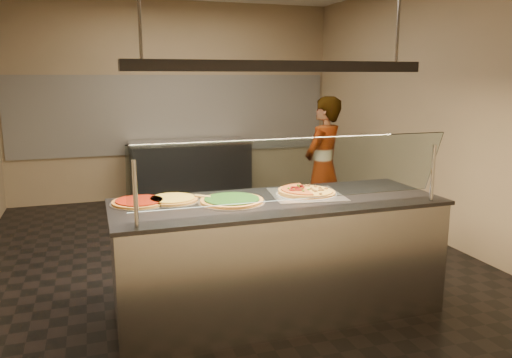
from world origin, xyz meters
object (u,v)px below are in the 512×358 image
object	(u,v)px
worker	(323,167)
heat_lamp_housing	(279,66)
half_pizza_sausage	(319,190)
prep_table	(191,172)
sneeze_guard	(296,170)
half_pizza_pepperoni	(294,191)
perforated_tray	(306,194)
pizza_tomato	(139,202)
pizza_spatula	(210,196)
pizza_spinach	(232,200)
serving_counter	(278,256)
pizza_cheese	(172,199)

from	to	relation	value
worker	heat_lamp_housing	size ratio (longest dim) A/B	0.72
half_pizza_sausage	prep_table	distance (m)	3.76
sneeze_guard	worker	distance (m)	2.41
sneeze_guard	half_pizza_pepperoni	bearing A→B (deg)	68.86
perforated_tray	worker	xyz separation A→B (m)	(0.93, 1.61, -0.11)
half_pizza_sausage	pizza_tomato	size ratio (longest dim) A/B	1.12
sneeze_guard	pizza_spatula	size ratio (longest dim) A/B	8.14
pizza_spinach	pizza_spatula	world-z (taller)	pizza_spatula
serving_counter	half_pizza_pepperoni	bearing A→B (deg)	29.71
worker	heat_lamp_housing	distance (m)	2.37
serving_counter	pizza_tomato	distance (m)	1.17
sneeze_guard	heat_lamp_housing	world-z (taller)	heat_lamp_housing
pizza_spinach	pizza_cheese	world-z (taller)	pizza_spinach
pizza_tomato	prep_table	xyz separation A→B (m)	(1.08, 3.59, -0.48)
pizza_spinach	worker	xyz separation A→B (m)	(1.58, 1.66, -0.12)
half_pizza_sausage	serving_counter	bearing A→B (deg)	-166.00
heat_lamp_housing	pizza_cheese	bearing A→B (deg)	163.80
pizza_spinach	heat_lamp_housing	world-z (taller)	heat_lamp_housing
pizza_cheese	pizza_spatula	distance (m)	0.29
half_pizza_pepperoni	perforated_tray	bearing A→B (deg)	-0.56
half_pizza_sausage	pizza_cheese	distance (m)	1.19
half_pizza_pepperoni	half_pizza_sausage	bearing A→B (deg)	0.26
sneeze_guard	worker	bearing A→B (deg)	59.29
serving_counter	worker	distance (m)	2.12
serving_counter	half_pizza_pepperoni	distance (m)	0.54
half_pizza_pepperoni	worker	xyz separation A→B (m)	(1.04, 1.60, -0.14)
pizza_spinach	prep_table	distance (m)	3.83
perforated_tray	prep_table	size ratio (longest dim) A/B	0.36
pizza_spinach	prep_table	bearing A→B (deg)	83.90
half_pizza_pepperoni	worker	size ratio (longest dim) A/B	0.30
sneeze_guard	pizza_cheese	world-z (taller)	sneeze_guard
half_pizza_sausage	worker	xyz separation A→B (m)	(0.82, 1.60, -0.13)
heat_lamp_housing	perforated_tray	bearing A→B (deg)	18.86
half_pizza_pepperoni	half_pizza_sausage	size ratio (longest dim) A/B	1.00
serving_counter	pizza_spatula	bearing A→B (deg)	159.92
sneeze_guard	pizza_spatula	xyz separation A→B (m)	(-0.50, 0.53, -0.27)
pizza_cheese	prep_table	bearing A→B (deg)	77.01
sneeze_guard	prep_table	size ratio (longest dim) A/B	1.32
half_pizza_pepperoni	heat_lamp_housing	world-z (taller)	heat_lamp_housing
pizza_spinach	pizza_tomato	world-z (taller)	pizza_spinach
half_pizza_pepperoni	half_pizza_sausage	xyz separation A→B (m)	(0.22, 0.00, -0.01)
perforated_tray	pizza_tomato	distance (m)	1.33
pizza_spatula	prep_table	distance (m)	3.70
serving_counter	pizza_cheese	distance (m)	0.95
pizza_tomato	prep_table	distance (m)	3.78
pizza_spatula	half_pizza_sausage	bearing A→B (deg)	-5.42
pizza_spinach	half_pizza_sausage	bearing A→B (deg)	4.40
heat_lamp_housing	half_pizza_pepperoni	bearing A→B (deg)	29.71
pizza_spatula	prep_table	xyz separation A→B (m)	(0.54, 3.63, -0.49)
half_pizza_pepperoni	serving_counter	bearing A→B (deg)	-150.29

